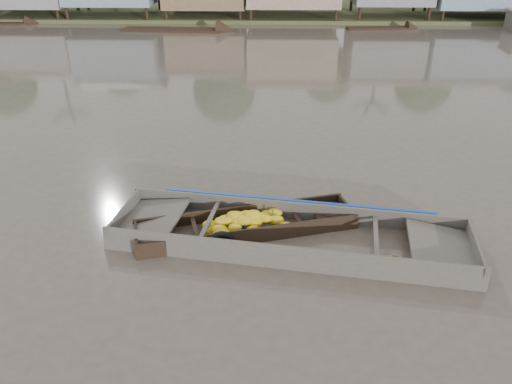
{
  "coord_description": "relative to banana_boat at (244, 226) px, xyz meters",
  "views": [
    {
      "loc": [
        0.74,
        -8.96,
        6.51
      ],
      "look_at": [
        0.5,
        1.4,
        0.8
      ],
      "focal_mm": 35.0,
      "sensor_mm": 36.0,
      "label": 1
    }
  ],
  "objects": [
    {
      "name": "banana_boat",
      "position": [
        0.0,
        0.0,
        0.0
      ],
      "size": [
        5.34,
        2.6,
        0.72
      ],
      "rotation": [
        0.0,
        0.0,
        0.27
      ],
      "color": "black",
      "rests_on": "ground"
    },
    {
      "name": "viewer_boat",
      "position": [
        1.08,
        -0.44,
        -0.06
      ],
      "size": [
        8.35,
        3.37,
        0.65
      ],
      "rotation": [
        0.0,
        0.0,
        -0.16
      ],
      "color": "#403B36",
      "rests_on": "ground"
    },
    {
      "name": "distant_boats",
      "position": [
        11.31,
        23.21,
        0.17
      ],
      "size": [
        46.08,
        14.48,
        1.38
      ],
      "color": "black",
      "rests_on": "ground"
    },
    {
      "name": "ground",
      "position": [
        -0.24,
        -0.96,
        -0.13
      ],
      "size": [
        120.0,
        120.0,
        0.0
      ],
      "primitive_type": "plane",
      "color": "#4A4339",
      "rests_on": "ground"
    }
  ]
}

